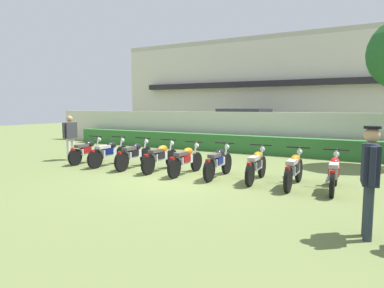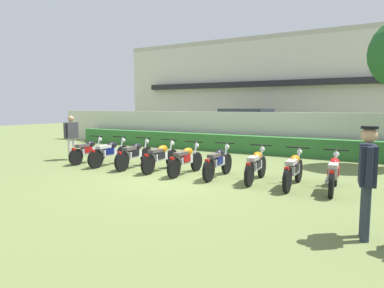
{
  "view_description": "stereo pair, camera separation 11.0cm",
  "coord_description": "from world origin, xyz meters",
  "px_view_note": "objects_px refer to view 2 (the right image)",
  "views": [
    {
      "loc": [
        5.08,
        -7.97,
        2.01
      ],
      "look_at": [
        0.0,
        1.01,
        0.88
      ],
      "focal_mm": 32.24,
      "sensor_mm": 36.0,
      "label": 1
    },
    {
      "loc": [
        5.18,
        -7.91,
        2.01
      ],
      "look_at": [
        0.0,
        1.01,
        0.88
      ],
      "focal_mm": 32.24,
      "sensor_mm": 36.0,
      "label": 2
    }
  ],
  "objects_px": {
    "parked_car": "(248,126)",
    "inspector_person": "(71,134)",
    "motorcycle_in_row_3": "(160,157)",
    "motorcycle_in_row_6": "(256,165)",
    "motorcycle_in_row_8": "(334,173)",
    "motorcycle_in_row_2": "(135,154)",
    "motorcycle_in_row_4": "(186,160)",
    "motorcycle_in_row_5": "(218,162)",
    "motorcycle_in_row_7": "(293,169)",
    "officer_0": "(367,173)",
    "motorcycle_in_row_0": "(88,151)",
    "motorcycle_in_row_1": "(110,152)"
  },
  "relations": [
    {
      "from": "motorcycle_in_row_2",
      "to": "motorcycle_in_row_4",
      "type": "xyz_separation_m",
      "value": [
        1.99,
        -0.08,
        -0.01
      ]
    },
    {
      "from": "motorcycle_in_row_7",
      "to": "inspector_person",
      "type": "relative_size",
      "value": 1.15
    },
    {
      "from": "motorcycle_in_row_0",
      "to": "motorcycle_in_row_2",
      "type": "height_order",
      "value": "motorcycle_in_row_2"
    },
    {
      "from": "motorcycle_in_row_3",
      "to": "motorcycle_in_row_6",
      "type": "height_order",
      "value": "motorcycle_in_row_3"
    },
    {
      "from": "motorcycle_in_row_3",
      "to": "motorcycle_in_row_2",
      "type": "bearing_deg",
      "value": 88.6
    },
    {
      "from": "motorcycle_in_row_2",
      "to": "motorcycle_in_row_7",
      "type": "distance_m",
      "value": 5.14
    },
    {
      "from": "motorcycle_in_row_0",
      "to": "motorcycle_in_row_1",
      "type": "height_order",
      "value": "motorcycle_in_row_1"
    },
    {
      "from": "parked_car",
      "to": "officer_0",
      "type": "bearing_deg",
      "value": -53.91
    },
    {
      "from": "motorcycle_in_row_3",
      "to": "motorcycle_in_row_0",
      "type": "bearing_deg",
      "value": 88.73
    },
    {
      "from": "motorcycle_in_row_3",
      "to": "motorcycle_in_row_6",
      "type": "xyz_separation_m",
      "value": [
        3.1,
        0.02,
        -0.0
      ]
    },
    {
      "from": "motorcycle_in_row_6",
      "to": "motorcycle_in_row_8",
      "type": "xyz_separation_m",
      "value": [
        1.95,
        -0.08,
        -0.0
      ]
    },
    {
      "from": "motorcycle_in_row_0",
      "to": "motorcycle_in_row_8",
      "type": "xyz_separation_m",
      "value": [
        8.19,
        -0.04,
        0.01
      ]
    },
    {
      "from": "motorcycle_in_row_0",
      "to": "inspector_person",
      "type": "distance_m",
      "value": 1.22
    },
    {
      "from": "motorcycle_in_row_3",
      "to": "motorcycle_in_row_8",
      "type": "distance_m",
      "value": 5.05
    },
    {
      "from": "motorcycle_in_row_0",
      "to": "motorcycle_in_row_1",
      "type": "relative_size",
      "value": 0.92
    },
    {
      "from": "motorcycle_in_row_3",
      "to": "motorcycle_in_row_5",
      "type": "relative_size",
      "value": 1.04
    },
    {
      "from": "motorcycle_in_row_1",
      "to": "inspector_person",
      "type": "bearing_deg",
      "value": 84.5
    },
    {
      "from": "motorcycle_in_row_2",
      "to": "motorcycle_in_row_8",
      "type": "height_order",
      "value": "motorcycle_in_row_2"
    },
    {
      "from": "motorcycle_in_row_0",
      "to": "motorcycle_in_row_5",
      "type": "bearing_deg",
      "value": -93.17
    },
    {
      "from": "motorcycle_in_row_3",
      "to": "motorcycle_in_row_5",
      "type": "height_order",
      "value": "motorcycle_in_row_5"
    },
    {
      "from": "motorcycle_in_row_5",
      "to": "motorcycle_in_row_8",
      "type": "relative_size",
      "value": 0.98
    },
    {
      "from": "motorcycle_in_row_6",
      "to": "motorcycle_in_row_7",
      "type": "bearing_deg",
      "value": -100.69
    },
    {
      "from": "motorcycle_in_row_8",
      "to": "motorcycle_in_row_7",
      "type": "bearing_deg",
      "value": 87.78
    },
    {
      "from": "motorcycle_in_row_0",
      "to": "officer_0",
      "type": "xyz_separation_m",
      "value": [
        9.04,
        -2.97,
        0.58
      ]
    },
    {
      "from": "motorcycle_in_row_6",
      "to": "motorcycle_in_row_8",
      "type": "distance_m",
      "value": 1.96
    },
    {
      "from": "inspector_person",
      "to": "parked_car",
      "type": "bearing_deg",
      "value": 70.35
    },
    {
      "from": "motorcycle_in_row_0",
      "to": "motorcycle_in_row_4",
      "type": "distance_m",
      "value": 4.11
    },
    {
      "from": "motorcycle_in_row_3",
      "to": "motorcycle_in_row_7",
      "type": "distance_m",
      "value": 4.12
    },
    {
      "from": "parked_car",
      "to": "motorcycle_in_row_6",
      "type": "distance_m",
      "value": 10.41
    },
    {
      "from": "motorcycle_in_row_6",
      "to": "inspector_person",
      "type": "bearing_deg",
      "value": 84.52
    },
    {
      "from": "motorcycle_in_row_2",
      "to": "inspector_person",
      "type": "bearing_deg",
      "value": 83.84
    },
    {
      "from": "motorcycle_in_row_5",
      "to": "motorcycle_in_row_4",
      "type": "bearing_deg",
      "value": 92.13
    },
    {
      "from": "motorcycle_in_row_4",
      "to": "motorcycle_in_row_5",
      "type": "distance_m",
      "value": 1.03
    },
    {
      "from": "motorcycle_in_row_7",
      "to": "motorcycle_in_row_1",
      "type": "bearing_deg",
      "value": 87.64
    },
    {
      "from": "motorcycle_in_row_7",
      "to": "inspector_person",
      "type": "distance_m",
      "value": 8.35
    },
    {
      "from": "motorcycle_in_row_8",
      "to": "motorcycle_in_row_6",
      "type": "bearing_deg",
      "value": 83.37
    },
    {
      "from": "motorcycle_in_row_2",
      "to": "motorcycle_in_row_4",
      "type": "distance_m",
      "value": 1.99
    },
    {
      "from": "parked_car",
      "to": "motorcycle_in_row_2",
      "type": "height_order",
      "value": "parked_car"
    },
    {
      "from": "motorcycle_in_row_4",
      "to": "officer_0",
      "type": "height_order",
      "value": "officer_0"
    },
    {
      "from": "parked_car",
      "to": "inspector_person",
      "type": "relative_size",
      "value": 2.82
    },
    {
      "from": "motorcycle_in_row_0",
      "to": "officer_0",
      "type": "bearing_deg",
      "value": -111.48
    },
    {
      "from": "motorcycle_in_row_5",
      "to": "motorcycle_in_row_7",
      "type": "relative_size",
      "value": 0.98
    },
    {
      "from": "inspector_person",
      "to": "motorcycle_in_row_8",
      "type": "bearing_deg",
      "value": -1.52
    },
    {
      "from": "motorcycle_in_row_0",
      "to": "inspector_person",
      "type": "relative_size",
      "value": 1.07
    },
    {
      "from": "motorcycle_in_row_1",
      "to": "motorcycle_in_row_8",
      "type": "relative_size",
      "value": 1.01
    },
    {
      "from": "motorcycle_in_row_2",
      "to": "inspector_person",
      "type": "height_order",
      "value": "inspector_person"
    },
    {
      "from": "motorcycle_in_row_7",
      "to": "parked_car",
      "type": "bearing_deg",
      "value": 25.13
    },
    {
      "from": "inspector_person",
      "to": "motorcycle_in_row_1",
      "type": "bearing_deg",
      "value": -5.89
    },
    {
      "from": "motorcycle_in_row_3",
      "to": "motorcycle_in_row_5",
      "type": "bearing_deg",
      "value": -91.67
    },
    {
      "from": "motorcycle_in_row_3",
      "to": "officer_0",
      "type": "distance_m",
      "value": 6.64
    }
  ]
}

